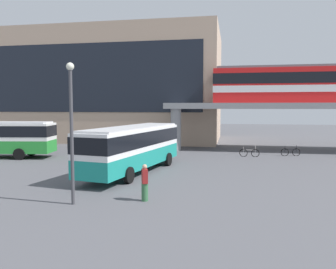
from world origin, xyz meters
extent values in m
plane|color=#515156|center=(0.00, 10.00, 0.00)|extent=(120.00, 120.00, 0.00)
cube|color=tan|center=(-8.53, 24.89, 7.26)|extent=(29.59, 15.13, 14.52)
cube|color=black|center=(-8.53, 17.28, 7.98)|extent=(26.64, 0.10, 8.13)
cube|color=gray|center=(14.25, 16.29, 4.65)|extent=(26.37, 6.40, 0.60)
cylinder|color=gray|center=(2.26, 13.89, 2.17)|extent=(1.10, 1.10, 4.35)
cylinder|color=gray|center=(2.26, 18.69, 2.17)|extent=(1.10, 1.10, 4.35)
cube|color=red|center=(15.12, 16.29, 6.75)|extent=(18.16, 2.90, 3.60)
cube|color=silver|center=(15.12, 16.29, 6.39)|extent=(18.22, 2.96, 0.70)
cube|color=black|center=(15.12, 16.29, 7.47)|extent=(18.22, 2.96, 1.10)
cube|color=slate|center=(15.12, 16.29, 8.67)|extent=(17.43, 2.61, 0.24)
cube|color=teal|center=(1.34, 1.22, 1.05)|extent=(4.43, 11.27, 1.10)
cube|color=white|center=(1.34, 1.22, 2.35)|extent=(4.43, 11.27, 1.50)
cube|color=black|center=(1.34, 1.22, 2.43)|extent=(4.48, 11.32, 0.96)
cube|color=silver|center=(1.34, 1.22, 3.16)|extent=(4.21, 10.71, 0.12)
cylinder|color=black|center=(0.75, 4.91, 0.50)|extent=(0.46, 1.03, 1.00)
cylinder|color=black|center=(3.20, 4.46, 0.50)|extent=(0.46, 1.03, 1.00)
cylinder|color=black|center=(-0.44, -1.58, 0.50)|extent=(0.46, 1.03, 1.00)
cylinder|color=black|center=(2.02, -2.03, 0.50)|extent=(0.46, 1.03, 1.00)
cylinder|color=black|center=(-9.94, 4.97, 0.50)|extent=(1.03, 0.44, 1.00)
cylinder|color=black|center=(-10.34, 7.44, 0.50)|extent=(1.03, 0.44, 1.00)
torus|color=black|center=(13.94, 11.80, 0.34)|extent=(0.74, 0.17, 0.74)
torus|color=black|center=(12.91, 11.64, 0.34)|extent=(0.74, 0.17, 0.74)
cylinder|color=black|center=(13.42, 11.72, 0.62)|extent=(1.05, 0.20, 0.05)
cylinder|color=black|center=(12.91, 11.64, 0.64)|extent=(0.04, 0.04, 0.55)
cylinder|color=black|center=(13.94, 11.80, 0.69)|extent=(0.04, 0.04, 0.65)
torus|color=black|center=(10.16, 10.48, 0.34)|extent=(0.74, 0.09, 0.74)
torus|color=black|center=(9.11, 10.52, 0.34)|extent=(0.74, 0.09, 0.74)
cylinder|color=silver|center=(9.64, 10.50, 0.62)|extent=(1.05, 0.09, 0.05)
cylinder|color=silver|center=(9.11, 10.52, 0.64)|extent=(0.04, 0.04, 0.55)
cylinder|color=silver|center=(10.16, 10.48, 0.69)|extent=(0.04, 0.04, 0.65)
cylinder|color=#33663F|center=(3.90, -5.56, 0.44)|extent=(0.32, 0.32, 0.87)
cube|color=maroon|center=(3.90, -5.56, 1.22)|extent=(0.39, 0.47, 0.69)
sphere|color=tan|center=(3.90, -5.56, 1.68)|extent=(0.24, 0.24, 0.24)
cylinder|color=#3F3F44|center=(0.73, -6.73, 3.13)|extent=(0.16, 0.16, 6.25)
sphere|color=silver|center=(0.73, -6.73, 6.40)|extent=(0.36, 0.36, 0.36)
camera|label=1|loc=(8.02, -21.48, 4.59)|focal=36.73mm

